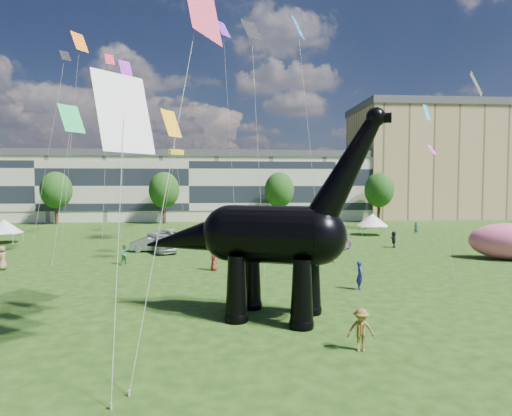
{
  "coord_description": "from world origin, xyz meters",
  "views": [
    {
      "loc": [
        -1.8,
        -21.56,
        6.55
      ],
      "look_at": [
        0.45,
        8.0,
        5.0
      ],
      "focal_mm": 30.0,
      "sensor_mm": 36.0,
      "label": 1
    }
  ],
  "objects": [
    {
      "name": "gazebo_left",
      "position": [
        -26.74,
        28.96,
        1.89
      ],
      "size": [
        4.15,
        4.15,
        2.7
      ],
      "rotation": [
        0.0,
        0.0,
        0.08
      ],
      "color": "silver",
      "rests_on": "ground"
    },
    {
      "name": "kites",
      "position": [
        4.49,
        34.02,
        19.6
      ],
      "size": [
        65.79,
        52.69,
        29.09
      ],
      "color": "#DE0E46",
      "rests_on": "ground"
    },
    {
      "name": "dinosaur_sculpture",
      "position": [
        0.19,
        -0.53,
        3.96
      ],
      "size": [
        12.56,
        6.49,
        10.5
      ],
      "rotation": [
        0.0,
        0.0,
        -0.38
      ],
      "color": "black",
      "rests_on": "ground"
    },
    {
      "name": "tree_far_right",
      "position": [
        26.0,
        53.0,
        6.29
      ],
      "size": [
        5.2,
        5.2,
        9.44
      ],
      "color": "#382314",
      "rests_on": "ground"
    },
    {
      "name": "car_white",
      "position": [
        -7.56,
        27.26,
        0.81
      ],
      "size": [
        6.4,
        5.23,
        1.62
      ],
      "primitive_type": "imported",
      "rotation": [
        0.0,
        0.0,
        1.05
      ],
      "color": "silver",
      "rests_on": "ground"
    },
    {
      "name": "tree_far_left",
      "position": [
        -30.0,
        53.0,
        6.29
      ],
      "size": [
        5.2,
        5.2,
        9.44
      ],
      "color": "#382314",
      "rests_on": "ground"
    },
    {
      "name": "gazebo_far",
      "position": [
        17.9,
        33.59,
        2.0
      ],
      "size": [
        4.73,
        4.73,
        2.84
      ],
      "rotation": [
        0.0,
        0.0,
        -0.18
      ],
      "color": "white",
      "rests_on": "ground"
    },
    {
      "name": "apartment_block",
      "position": [
        40.0,
        65.0,
        11.0
      ],
      "size": [
        28.0,
        18.0,
        22.0
      ],
      "primitive_type": "cube",
      "color": "tan",
      "rests_on": "ground"
    },
    {
      "name": "car_dark",
      "position": [
        9.79,
        20.86,
        0.66
      ],
      "size": [
        3.97,
        4.86,
        1.32
      ],
      "primitive_type": "imported",
      "rotation": [
        0.0,
        0.0,
        -0.55
      ],
      "color": "#595960",
      "rests_on": "ground"
    },
    {
      "name": "ground",
      "position": [
        0.0,
        0.0,
        0.0
      ],
      "size": [
        220.0,
        220.0,
        0.0
      ],
      "primitive_type": "plane",
      "color": "#16330C",
      "rests_on": "ground"
    },
    {
      "name": "terrace_row",
      "position": [
        -8.0,
        62.0,
        6.0
      ],
      "size": [
        78.0,
        11.0,
        12.0
      ],
      "primitive_type": "cube",
      "color": "beige",
      "rests_on": "ground"
    },
    {
      "name": "inflatable_pink",
      "position": [
        23.37,
        14.27,
        1.62
      ],
      "size": [
        7.23,
        5.56,
        3.24
      ],
      "primitive_type": "ellipsoid",
      "rotation": [
        0.0,
        0.0,
        -0.41
      ],
      "color": "#F45F90",
      "rests_on": "ground"
    },
    {
      "name": "car_silver",
      "position": [
        -7.92,
        20.71,
        0.82
      ],
      "size": [
        3.83,
        5.21,
        1.65
      ],
      "primitive_type": "imported",
      "rotation": [
        0.0,
        0.0,
        0.44
      ],
      "color": "#B0B0B5",
      "rests_on": "ground"
    },
    {
      "name": "gazebo_near",
      "position": [
        9.68,
        29.86,
        1.83
      ],
      "size": [
        4.93,
        4.93,
        2.61
      ],
      "rotation": [
        0.0,
        0.0,
        -0.42
      ],
      "color": "white",
      "rests_on": "ground"
    },
    {
      "name": "car_grey",
      "position": [
        -8.88,
        21.29,
        0.69
      ],
      "size": [
        4.19,
        1.47,
        1.38
      ],
      "primitive_type": "imported",
      "rotation": [
        0.0,
        0.0,
        1.57
      ],
      "color": "gray",
      "rests_on": "ground"
    },
    {
      "name": "tree_mid_left",
      "position": [
        -12.0,
        53.0,
        6.29
      ],
      "size": [
        5.2,
        5.2,
        9.44
      ],
      "color": "#382314",
      "rests_on": "ground"
    },
    {
      "name": "tree_mid_right",
      "position": [
        8.0,
        53.0,
        6.29
      ],
      "size": [
        5.2,
        5.2,
        9.44
      ],
      "color": "#382314",
      "rests_on": "ground"
    },
    {
      "name": "visitors",
      "position": [
        2.75,
        12.61,
        0.87
      ],
      "size": [
        43.8,
        40.04,
        1.87
      ],
      "color": "#2F6876",
      "rests_on": "ground"
    }
  ]
}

